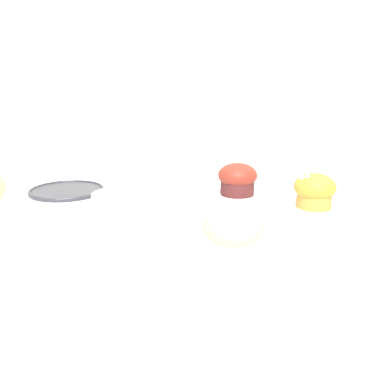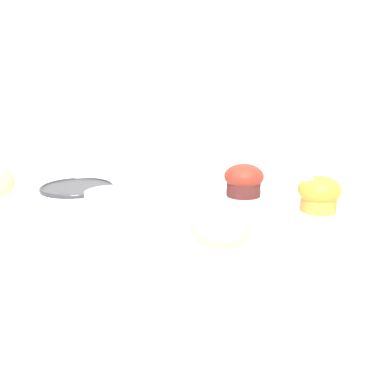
# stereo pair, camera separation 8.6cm
# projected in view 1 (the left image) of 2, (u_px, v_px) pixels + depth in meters

# --- Properties ---
(wall_back) EXTENTS (3.20, 0.10, 1.80)m
(wall_back) POSITION_uv_depth(u_px,v_px,m) (231.00, 177.00, 1.49)
(wall_back) COLOR beige
(wall_back) RESTS_ON ground
(muffin_front_center) EXTENTS (0.09, 0.09, 0.08)m
(muffin_front_center) POSITION_uv_depth(u_px,v_px,m) (315.00, 191.00, 0.95)
(muffin_front_center) COLOR #C58534
(muffin_front_center) RESTS_ON display_counter
(muffin_back_left) EXTENTS (0.10, 0.10, 0.08)m
(muffin_back_left) POSITION_uv_depth(u_px,v_px,m) (233.00, 229.00, 0.72)
(muffin_back_left) COLOR white
(muffin_back_left) RESTS_ON display_counter
(muffin_back_right) EXTENTS (0.09, 0.09, 0.07)m
(muffin_back_right) POSITION_uv_depth(u_px,v_px,m) (238.00, 179.00, 1.05)
(muffin_back_right) COLOR #471D1B
(muffin_back_right) RESTS_ON display_counter
(coffee_cup) EXTENTS (0.12, 0.09, 0.09)m
(coffee_cup) POSITION_uv_depth(u_px,v_px,m) (116.00, 216.00, 0.76)
(coffee_cup) COLOR white
(coffee_cup) RESTS_ON display_counter
(serving_plate) EXTENTS (0.18, 0.18, 0.01)m
(serving_plate) POSITION_uv_depth(u_px,v_px,m) (67.00, 190.00, 1.08)
(serving_plate) COLOR #2D2D33
(serving_plate) RESTS_ON display_counter
(price_card) EXTENTS (0.06, 0.06, 0.06)m
(price_card) POSITION_uv_depth(u_px,v_px,m) (113.00, 168.00, 1.19)
(price_card) COLOR white
(price_card) RESTS_ON display_counter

